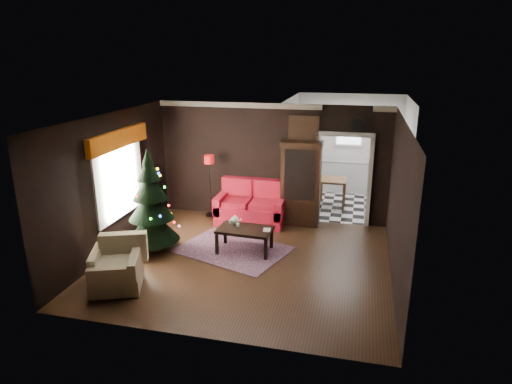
% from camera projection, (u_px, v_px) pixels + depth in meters
% --- Properties ---
extents(floor, '(5.50, 5.50, 0.00)m').
position_uv_depth(floor, '(245.00, 261.00, 8.66)').
color(floor, black).
rests_on(floor, ground).
extents(ceiling, '(5.50, 5.50, 0.00)m').
position_uv_depth(ceiling, '(244.00, 118.00, 7.82)').
color(ceiling, white).
rests_on(ceiling, ground).
extents(wall_back, '(5.50, 0.00, 5.50)m').
position_uv_depth(wall_back, '(272.00, 162.00, 10.56)').
color(wall_back, black).
rests_on(wall_back, ground).
extents(wall_front, '(5.50, 0.00, 5.50)m').
position_uv_depth(wall_front, '(197.00, 248.00, 5.92)').
color(wall_front, black).
rests_on(wall_front, ground).
extents(wall_left, '(0.00, 5.50, 5.50)m').
position_uv_depth(wall_left, '(112.00, 184.00, 8.85)').
color(wall_left, black).
rests_on(wall_left, ground).
extents(wall_right, '(0.00, 5.50, 5.50)m').
position_uv_depth(wall_right, '(399.00, 204.00, 7.64)').
color(wall_right, black).
rests_on(wall_right, ground).
extents(doorway, '(1.10, 0.10, 2.10)m').
position_uv_depth(doorway, '(343.00, 181.00, 10.29)').
color(doorway, white).
rests_on(doorway, ground).
extents(left_window, '(0.05, 1.60, 1.40)m').
position_uv_depth(left_window, '(119.00, 179.00, 9.01)').
color(left_window, white).
rests_on(left_window, wall_left).
extents(valance, '(0.12, 2.10, 0.35)m').
position_uv_depth(valance, '(119.00, 139.00, 8.75)').
color(valance, '#9C4509').
rests_on(valance, wall_left).
extents(kitchen_floor, '(3.00, 3.00, 0.00)m').
position_uv_depth(kitchen_floor, '(343.00, 203.00, 12.00)').
color(kitchen_floor, white).
rests_on(kitchen_floor, ground).
extents(kitchen_window, '(0.70, 0.06, 0.70)m').
position_uv_depth(kitchen_window, '(349.00, 132.00, 12.84)').
color(kitchen_window, white).
rests_on(kitchen_window, ground).
extents(rug, '(2.53, 2.17, 0.01)m').
position_uv_depth(rug, '(233.00, 249.00, 9.18)').
color(rug, '#382E36').
rests_on(rug, ground).
extents(loveseat, '(1.70, 0.90, 1.00)m').
position_uv_depth(loveseat, '(251.00, 203.00, 10.50)').
color(loveseat, maroon).
rests_on(loveseat, ground).
extents(curio_cabinet, '(0.90, 0.45, 1.90)m').
position_uv_depth(curio_cabinet, '(301.00, 185.00, 10.32)').
color(curio_cabinet, black).
rests_on(curio_cabinet, ground).
extents(floor_lamp, '(0.27, 0.27, 1.52)m').
position_uv_depth(floor_lamp, '(210.00, 186.00, 10.69)').
color(floor_lamp, black).
rests_on(floor_lamp, ground).
extents(christmas_tree, '(1.38, 1.38, 2.05)m').
position_uv_depth(christmas_tree, '(151.00, 202.00, 8.83)').
color(christmas_tree, black).
rests_on(christmas_tree, ground).
extents(armchair, '(1.11, 1.11, 0.88)m').
position_uv_depth(armchair, '(116.00, 264.00, 7.54)').
color(armchair, tan).
rests_on(armchair, ground).
extents(coffee_table, '(1.12, 0.71, 0.49)m').
position_uv_depth(coffee_table, '(245.00, 240.00, 9.03)').
color(coffee_table, black).
rests_on(coffee_table, rug).
extents(teapot, '(0.27, 0.27, 0.19)m').
position_uv_depth(teapot, '(235.00, 220.00, 9.15)').
color(teapot, white).
rests_on(teapot, coffee_table).
extents(cup_a, '(0.09, 0.09, 0.06)m').
position_uv_depth(cup_a, '(231.00, 221.00, 9.26)').
color(cup_a, white).
rests_on(cup_a, coffee_table).
extents(cup_b, '(0.08, 0.08, 0.06)m').
position_uv_depth(cup_b, '(238.00, 225.00, 9.06)').
color(cup_b, '#E8EBC9').
rests_on(cup_b, coffee_table).
extents(book, '(0.15, 0.03, 0.20)m').
position_uv_depth(book, '(263.00, 226.00, 8.85)').
color(book, gray).
rests_on(book, coffee_table).
extents(wall_clock, '(0.32, 0.32, 0.06)m').
position_uv_depth(wall_clock, '(358.00, 125.00, 9.79)').
color(wall_clock, silver).
rests_on(wall_clock, wall_back).
extents(painting, '(0.62, 0.05, 0.52)m').
position_uv_depth(painting, '(304.00, 129.00, 10.10)').
color(painting, '#B58748').
rests_on(painting, wall_back).
extents(kitchen_counter, '(1.80, 0.60, 0.90)m').
position_uv_depth(kitchen_counter, '(346.00, 176.00, 12.98)').
color(kitchen_counter, silver).
rests_on(kitchen_counter, ground).
extents(kitchen_table, '(0.70, 0.70, 0.75)m').
position_uv_depth(kitchen_table, '(332.00, 193.00, 11.68)').
color(kitchen_table, brown).
rests_on(kitchen_table, ground).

